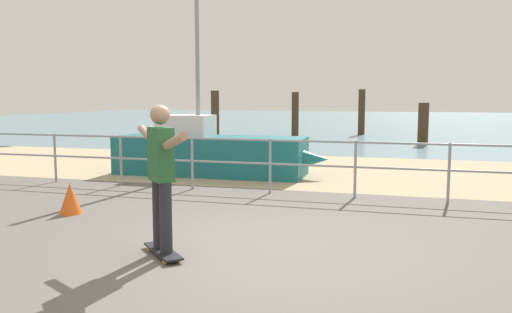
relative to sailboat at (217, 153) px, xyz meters
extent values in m
cube|color=#605B56|center=(2.37, -6.55, -0.52)|extent=(24.00, 10.00, 0.04)
cube|color=tan|center=(2.37, 1.45, -0.52)|extent=(24.00, 6.00, 0.04)
cube|color=slate|center=(2.37, 29.45, -0.52)|extent=(72.00, 50.00, 0.04)
cylinder|color=gray|center=(-2.93, -1.95, 0.01)|extent=(0.05, 0.05, 1.05)
cylinder|color=gray|center=(-1.36, -1.95, 0.01)|extent=(0.05, 0.05, 1.05)
cylinder|color=gray|center=(0.21, -1.95, 0.01)|extent=(0.05, 0.05, 1.05)
cylinder|color=gray|center=(1.78, -1.95, 0.01)|extent=(0.05, 0.05, 1.05)
cylinder|color=gray|center=(3.35, -1.95, 0.01)|extent=(0.05, 0.05, 1.05)
cylinder|color=gray|center=(4.92, -1.95, 0.01)|extent=(0.05, 0.05, 1.05)
cylinder|color=gray|center=(0.99, -1.95, 0.50)|extent=(14.14, 0.04, 0.04)
cylinder|color=gray|center=(0.99, -1.95, 0.06)|extent=(14.14, 0.04, 0.04)
cube|color=#19666B|center=(-0.16, 0.00, -0.07)|extent=(4.43, 1.51, 0.90)
cone|color=#19666B|center=(2.04, 0.05, -0.07)|extent=(1.12, 0.79, 0.77)
cylinder|color=gray|center=(-0.46, -0.01, 2.34)|extent=(0.10, 0.10, 3.93)
cube|color=silver|center=(-0.76, -0.02, 0.63)|extent=(1.22, 0.93, 0.50)
cube|color=black|center=(1.57, -5.98, -0.45)|extent=(0.71, 0.70, 0.02)
cylinder|color=orange|center=(1.82, -6.12, -0.49)|extent=(0.06, 0.06, 0.06)
cylinder|color=orange|center=(1.71, -6.23, -0.49)|extent=(0.06, 0.06, 0.06)
cylinder|color=orange|center=(1.42, -5.73, -0.49)|extent=(0.06, 0.06, 0.06)
cylinder|color=orange|center=(1.31, -5.84, -0.49)|extent=(0.06, 0.06, 0.06)
cylinder|color=#26262B|center=(1.65, -6.06, -0.04)|extent=(0.14, 0.14, 0.80)
cylinder|color=#26262B|center=(1.48, -5.90, -0.04)|extent=(0.14, 0.14, 0.80)
cube|color=#26592D|center=(1.57, -5.98, 0.66)|extent=(0.40, 0.39, 0.60)
sphere|color=#9E755B|center=(1.57, -5.98, 1.10)|extent=(0.22, 0.22, 0.22)
cylinder|color=#9E755B|center=(1.88, -6.29, 0.84)|extent=(0.46, 0.45, 0.23)
cylinder|color=#9E755B|center=(1.25, -5.67, 0.84)|extent=(0.46, 0.45, 0.23)
cylinder|color=#422D1E|center=(-3.21, 8.40, 0.52)|extent=(0.33, 0.33, 2.08)
cylinder|color=#422D1E|center=(-0.51, 11.35, 0.50)|extent=(0.32, 0.32, 2.04)
cylinder|color=#422D1E|center=(2.18, 14.12, 0.58)|extent=(0.32, 0.32, 2.19)
cylinder|color=#422D1E|center=(4.87, 9.47, 0.28)|extent=(0.40, 0.40, 1.61)
cone|color=#E55919|center=(-0.76, -4.45, -0.27)|extent=(0.36, 0.36, 0.50)
camera|label=1|loc=(4.16, -11.14, 1.30)|focal=35.99mm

